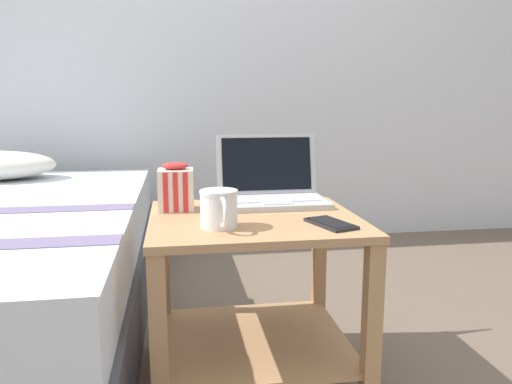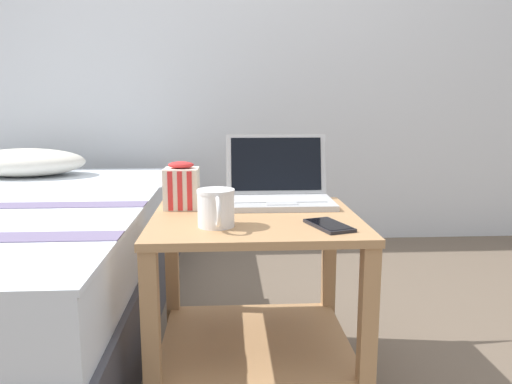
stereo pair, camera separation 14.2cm
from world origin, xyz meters
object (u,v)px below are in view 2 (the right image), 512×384
mug_front_left (216,206)px  cell_phone (329,225)px  snack_bag (182,187)px  laptop (279,190)px

mug_front_left → cell_phone: bearing=-4.3°
mug_front_left → snack_bag: bearing=115.0°
laptop → snack_bag: size_ratio=2.32×
laptop → cell_phone: (0.10, -0.33, -0.04)m
laptop → mug_front_left: bearing=-123.3°
cell_phone → laptop: bearing=107.4°
laptop → snack_bag: (-0.31, -0.06, 0.02)m
laptop → cell_phone: bearing=-72.6°
mug_front_left → cell_phone: size_ratio=0.86×
snack_bag → cell_phone: snack_bag is taller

